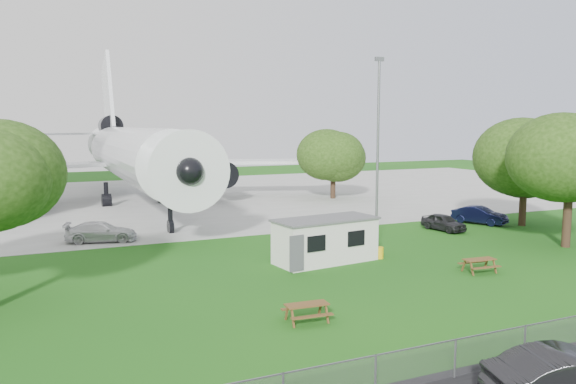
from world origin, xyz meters
name	(u,v)px	position (x,y,z in m)	size (l,w,h in m)	color
ground	(300,299)	(0.00, 0.00, 0.00)	(160.00, 160.00, 0.00)	#266917
concrete_apron	(150,200)	(0.00, 38.00, 0.01)	(120.00, 46.00, 0.03)	#B7B7B2
airliner	(132,152)	(-2.00, 35.86, 5.27)	(46.36, 47.73, 17.69)	white
site_cabin	(326,240)	(4.43, 5.81, 1.31)	(6.89, 3.45, 2.62)	silver
picnic_west	(307,322)	(-1.05, -2.90, 0.00)	(1.80, 1.50, 0.76)	brown
picnic_east	(479,272)	(11.02, 0.22, 0.00)	(1.80, 1.50, 0.76)	brown
fence	(429,384)	(0.00, -9.50, 0.00)	(58.00, 0.04, 1.30)	gray
lamp_mast	(378,159)	(8.20, 6.20, 6.00)	(0.16, 0.16, 12.00)	slate
tree_east_front	(570,164)	(20.91, 2.87, 5.54)	(7.01, 7.01, 9.06)	#382619
tree_east_back	(525,160)	(24.55, 10.00, 5.27)	(8.46, 8.46, 9.50)	#382619
tree_far_apron	(333,159)	(18.63, 30.89, 4.37)	(6.73, 6.73, 7.74)	#382619
car_centre_sedan	(574,379)	(2.87, -12.35, 0.83)	(1.75, 5.02, 1.65)	black
car_ne_hatch	(443,222)	(17.31, 10.84, 0.64)	(1.50, 3.74, 1.27)	black
car_ne_sedan	(479,215)	(21.91, 11.95, 0.71)	(1.51, 4.33, 1.43)	black
car_apron_van	(101,232)	(-7.11, 17.16, 0.69)	(1.94, 4.78, 1.39)	silver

